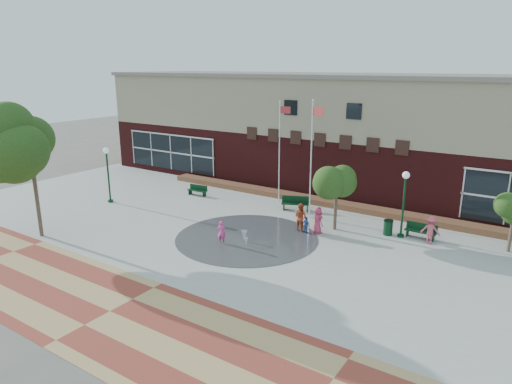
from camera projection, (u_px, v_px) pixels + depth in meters
The scene contains 23 objects.
ground at pixel (215, 255), 24.55m from camera, with size 120.00×120.00×0.00m, color #666056.
plaza_concrete at pixel (256, 233), 27.76m from camera, with size 46.00×18.00×0.01m, color #A8A8A0.
paver_band at pixel (110, 312), 18.93m from camera, with size 46.00×6.00×0.01m, color brown.
splash_pad at pixel (247, 238), 26.96m from camera, with size 8.40×8.40×0.01m, color #383A3D.
library_building at pixel (347, 131), 37.33m from camera, with size 44.40×10.40×9.20m.
flower_bed at pixel (312, 203), 33.87m from camera, with size 26.00×1.20×0.40m, color #AA272E.
flagpole_left at pixel (280, 147), 32.95m from camera, with size 0.87×0.18×7.47m.
flagpole_right at pixel (312, 154), 29.45m from camera, with size 0.92×0.37×7.79m.
lamp_left at pixel (108, 169), 33.31m from camera, with size 0.44×0.44×4.12m.
lamp_right at pixel (404, 197), 26.45m from camera, with size 0.42×0.42×4.01m.
bench_left at pixel (197, 192), 35.64m from camera, with size 1.67×0.58×0.83m.
bench_mid at pixel (296, 206), 32.01m from camera, with size 2.02×1.31×0.99m.
bench_right at pixel (420, 234), 26.82m from camera, with size 1.79×0.50×0.90m.
trash_can at pixel (388, 228), 27.32m from camera, with size 0.57×0.57×0.94m.
tree_big_left at pixel (29, 138), 25.72m from camera, with size 5.15×5.15×8.23m.
tree_mid at pixel (337, 173), 27.41m from camera, with size 2.93×2.93×4.94m.
water_jet_a at pixel (244, 242), 26.41m from camera, with size 0.33×0.33×0.64m, color white.
water_jet_b at pixel (246, 246), 25.81m from camera, with size 0.20×0.20×0.45m, color white.
child_splash at pixel (222, 232), 25.94m from camera, with size 0.50×0.33×1.38m, color #EC4393.
adult_red at pixel (301, 217), 27.90m from camera, with size 0.87×0.67×1.78m, color #AF4523.
adult_pink at pixel (318, 220), 27.53m from camera, with size 0.81×0.53×1.67m, color #C23756.
child_blue at pixel (306, 225), 27.57m from camera, with size 0.63×0.26×1.07m, color #3567BD.
person_bench at pixel (430, 230), 25.93m from camera, with size 1.06×0.61×1.65m, color #D64E65.
Camera 1 is at (14.39, -17.73, 9.90)m, focal length 32.00 mm.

